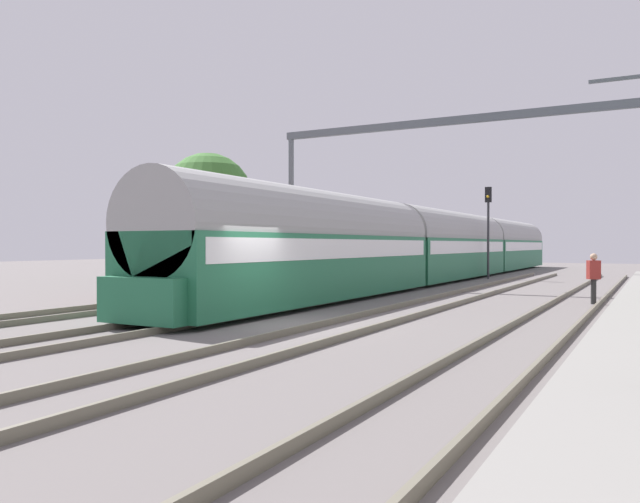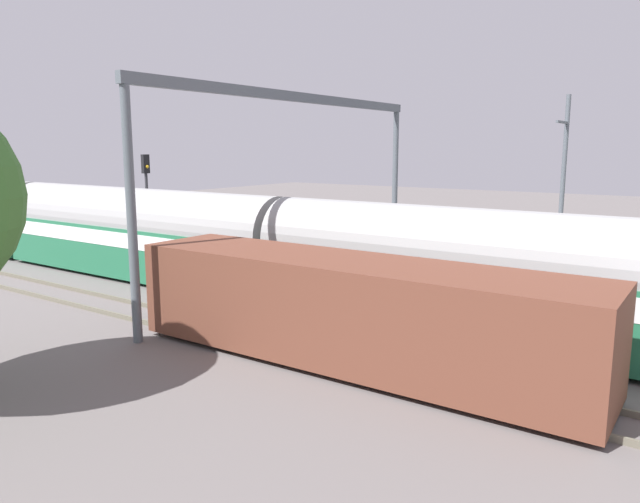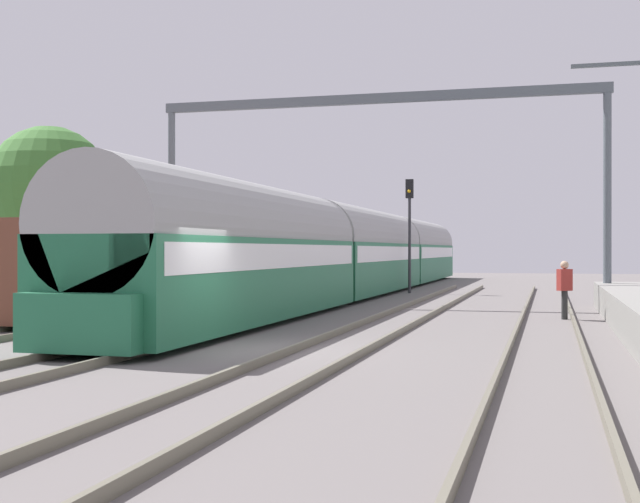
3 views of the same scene
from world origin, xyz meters
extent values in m
cube|color=#236B47|center=(-2.07, 5.69, 1.26)|extent=(2.90, 16.00, 2.20)
cube|color=white|center=(-2.07, 5.69, 1.89)|extent=(2.93, 15.36, 0.64)
cylinder|color=#9A9A9A|center=(-2.07, 5.69, 2.56)|extent=(2.84, 16.00, 2.84)
cube|color=#236B47|center=(-2.07, 22.04, 1.26)|extent=(2.90, 16.00, 2.20)
cube|color=white|center=(-2.07, 22.04, 1.89)|extent=(2.93, 15.36, 0.64)
cylinder|color=#9A9A9A|center=(-2.07, 22.04, 2.56)|extent=(2.84, 16.00, 2.84)
cube|color=brown|center=(-6.22, 8.28, 1.51)|extent=(2.80, 13.00, 2.70)
cube|color=black|center=(-6.22, 8.28, 0.21)|extent=(2.52, 11.96, 0.10)
cylinder|color=#2B2B2B|center=(6.71, 9.64, 0.42)|extent=(0.25, 0.25, 0.85)
cube|color=maroon|center=(6.71, 9.64, 1.17)|extent=(0.47, 0.42, 0.64)
sphere|color=tan|center=(6.71, 9.64, 1.61)|extent=(0.24, 0.24, 0.24)
cylinder|color=#2D2D33|center=(-0.15, 23.62, 2.26)|extent=(0.14, 0.14, 4.51)
cube|color=black|center=(-0.15, 23.62, 4.96)|extent=(0.36, 0.20, 0.90)
sphere|color=yellow|center=(-0.15, 23.50, 4.84)|extent=(0.16, 0.16, 0.16)
cylinder|color=#565E65|center=(-8.22, 14.54, 3.75)|extent=(0.28, 0.28, 7.50)
cylinder|color=#565E65|center=(8.22, 14.54, 3.75)|extent=(0.28, 0.28, 7.50)
cube|color=#565E65|center=(0.00, 14.54, 7.68)|extent=(16.83, 0.24, 0.36)
cylinder|color=#565E65|center=(8.62, 6.46, 4.00)|extent=(0.20, 0.20, 8.00)
cube|color=#565E65|center=(7.72, 6.46, 6.80)|extent=(1.80, 0.10, 0.10)
camera|label=1|loc=(8.62, -13.53, 2.03)|focal=35.21mm
camera|label=2|loc=(-19.34, 0.27, 5.78)|focal=33.64mm
camera|label=3|loc=(6.29, -16.41, 2.06)|focal=47.64mm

